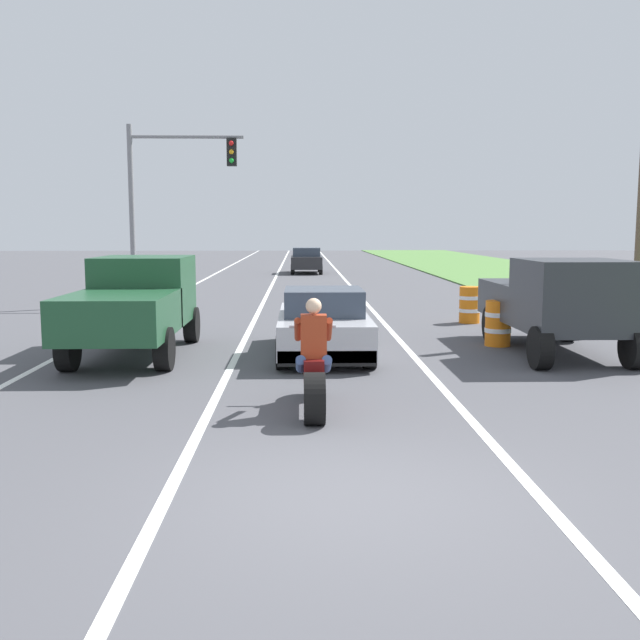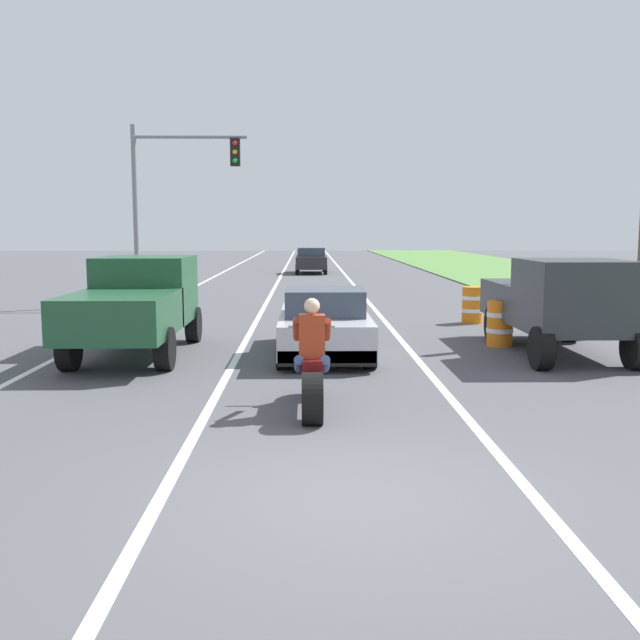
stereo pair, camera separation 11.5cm
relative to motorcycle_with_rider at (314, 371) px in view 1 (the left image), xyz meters
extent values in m
plane|color=#4C4C51|center=(0.32, -3.22, -0.59)|extent=(160.00, 160.00, 0.00)
cube|color=white|center=(-5.08, 16.78, -0.59)|extent=(0.14, 120.00, 0.01)
cube|color=white|center=(2.12, 16.78, -0.59)|extent=(0.14, 120.00, 0.01)
cube|color=white|center=(-1.48, 16.78, -0.59)|extent=(0.14, 120.00, 0.01)
cube|color=#517F3D|center=(12.24, 16.78, -0.56)|extent=(10.00, 120.00, 0.06)
cylinder|color=black|center=(0.00, -0.60, -0.25)|extent=(0.28, 0.69, 0.69)
cylinder|color=black|center=(0.00, 0.95, -0.28)|extent=(0.12, 0.63, 0.63)
cube|color=#590F0F|center=(0.00, 0.23, 0.02)|extent=(0.28, 1.10, 0.36)
cylinder|color=#B2B2B7|center=(0.00, 0.87, 0.09)|extent=(0.08, 0.36, 0.73)
cylinder|color=#A5A5AA|center=(0.00, 0.85, 0.52)|extent=(0.70, 0.05, 0.05)
cube|color=#993319|center=(0.00, 0.00, 0.50)|extent=(0.36, 0.24, 0.60)
sphere|color=beige|center=(0.00, 0.00, 0.92)|extent=(0.22, 0.22, 0.22)
cylinder|color=#384C7A|center=(-0.18, 0.03, 0.10)|extent=(0.14, 0.47, 0.32)
cylinder|color=#993319|center=(-0.22, 0.30, 0.55)|extent=(0.10, 0.51, 0.40)
cylinder|color=#384C7A|center=(0.18, 0.03, 0.10)|extent=(0.14, 0.47, 0.32)
cylinder|color=#993319|center=(0.22, 0.30, 0.55)|extent=(0.10, 0.51, 0.40)
cube|color=#B7B7BC|center=(0.29, 4.79, -0.07)|extent=(1.80, 4.30, 0.64)
cube|color=#333D4C|center=(0.29, 4.59, 0.51)|extent=(1.56, 1.70, 0.52)
cube|color=black|center=(0.29, 2.74, -0.31)|extent=(1.76, 0.20, 0.28)
cylinder|color=black|center=(-0.51, 6.39, -0.27)|extent=(0.24, 0.64, 0.64)
cylinder|color=black|center=(1.09, 6.39, -0.27)|extent=(0.24, 0.64, 0.64)
cylinder|color=black|center=(-0.51, 3.19, -0.27)|extent=(0.24, 0.64, 0.64)
cylinder|color=black|center=(1.09, 3.19, -0.27)|extent=(0.24, 0.64, 0.64)
cube|color=#1E4C2D|center=(-3.53, 5.66, 0.69)|extent=(1.90, 2.10, 1.40)
cube|color=#333D4C|center=(-3.53, 6.01, 1.07)|extent=(1.67, 0.29, 0.57)
cube|color=#1E4C2D|center=(-3.53, 3.41, 0.39)|extent=(1.90, 2.70, 0.80)
cylinder|color=black|center=(-4.40, 6.46, -0.19)|extent=(0.28, 0.80, 0.80)
cylinder|color=black|center=(-2.66, 6.46, -0.19)|extent=(0.28, 0.80, 0.80)
cylinder|color=black|center=(-4.40, 3.11, -0.19)|extent=(0.28, 0.80, 0.80)
cylinder|color=black|center=(-2.66, 3.11, -0.19)|extent=(0.28, 0.80, 0.80)
cube|color=#2D3035|center=(5.09, 3.82, 0.69)|extent=(1.90, 2.10, 1.40)
cube|color=#333D4C|center=(5.09, 3.47, 1.07)|extent=(1.67, 0.29, 0.57)
cube|color=#2D3035|center=(5.09, 6.07, 0.39)|extent=(1.90, 2.70, 0.80)
cylinder|color=black|center=(5.96, 3.02, -0.19)|extent=(0.28, 0.80, 0.80)
cylinder|color=black|center=(4.22, 3.02, -0.19)|extent=(0.28, 0.80, 0.80)
cylinder|color=black|center=(5.96, 6.37, -0.19)|extent=(0.28, 0.80, 0.80)
cylinder|color=black|center=(4.22, 6.37, -0.19)|extent=(0.28, 0.80, 0.80)
cylinder|color=gray|center=(-5.80, 14.60, 2.41)|extent=(0.18, 0.18, 6.00)
cylinder|color=gray|center=(-3.92, 14.60, 5.01)|extent=(3.76, 0.12, 0.12)
cube|color=black|center=(-2.44, 14.60, 4.51)|extent=(0.32, 0.24, 0.90)
sphere|color=red|center=(-2.44, 14.46, 4.79)|extent=(0.16, 0.16, 0.16)
sphere|color=orange|center=(-2.44, 14.46, 4.51)|extent=(0.16, 0.16, 0.16)
sphere|color=green|center=(-2.44, 14.46, 4.23)|extent=(0.16, 0.16, 0.16)
cylinder|color=orange|center=(4.18, 5.74, -0.09)|extent=(0.56, 0.56, 1.00)
cylinder|color=white|center=(4.18, 5.74, 0.11)|extent=(0.58, 0.58, 0.10)
cylinder|color=white|center=(4.18, 5.74, -0.24)|extent=(0.58, 0.58, 0.10)
cylinder|color=orange|center=(4.47, 9.64, -0.09)|extent=(0.56, 0.56, 1.00)
cylinder|color=white|center=(4.47, 9.64, 0.11)|extent=(0.58, 0.58, 0.10)
cylinder|color=white|center=(4.47, 9.64, -0.24)|extent=(0.58, 0.58, 0.10)
cube|color=#262628|center=(0.20, 32.26, 0.06)|extent=(1.76, 4.00, 0.70)
cube|color=#333D4C|center=(0.20, 32.06, 0.66)|extent=(1.56, 2.00, 0.50)
cylinder|color=black|center=(-0.60, 33.66, -0.29)|extent=(0.20, 0.60, 0.60)
cylinder|color=black|center=(1.00, 33.66, -0.29)|extent=(0.20, 0.60, 0.60)
cylinder|color=black|center=(-0.60, 30.86, -0.29)|extent=(0.20, 0.60, 0.60)
cylinder|color=black|center=(1.00, 30.86, -0.29)|extent=(0.20, 0.60, 0.60)
camera|label=1|loc=(-0.19, -9.84, 1.97)|focal=40.33mm
camera|label=2|loc=(-0.07, -9.85, 1.97)|focal=40.33mm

